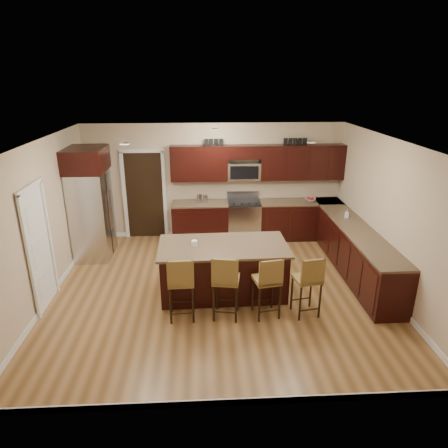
{
  "coord_description": "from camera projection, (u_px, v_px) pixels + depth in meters",
  "views": [
    {
      "loc": [
        -0.28,
        -6.43,
        3.69
      ],
      "look_at": [
        0.1,
        0.4,
        1.14
      ],
      "focal_mm": 32.0,
      "sensor_mm": 36.0,
      "label": 1
    }
  ],
  "objects": [
    {
      "name": "floor",
      "position": [
        220.0,
        290.0,
        7.32
      ],
      "size": [
        6.0,
        6.0,
        0.0
      ],
      "primitive_type": "plane",
      "color": "olive",
      "rests_on": "ground"
    },
    {
      "name": "ceiling",
      "position": [
        219.0,
        142.0,
        6.38
      ],
      "size": [
        6.0,
        6.0,
        0.0
      ],
      "primitive_type": "plane",
      "rotation": [
        3.14,
        0.0,
        0.0
      ],
      "color": "silver",
      "rests_on": "wall_back"
    },
    {
      "name": "wall_back",
      "position": [
        214.0,
        181.0,
        9.43
      ],
      "size": [
        6.0,
        0.0,
        6.0
      ],
      "primitive_type": "plane",
      "rotation": [
        1.57,
        0.0,
        0.0
      ],
      "color": "#C5AF8E",
      "rests_on": "floor"
    },
    {
      "name": "wall_left",
      "position": [
        41.0,
        224.0,
        6.7
      ],
      "size": [
        0.0,
        5.5,
        5.5
      ],
      "primitive_type": "plane",
      "rotation": [
        1.57,
        0.0,
        1.57
      ],
      "color": "#C5AF8E",
      "rests_on": "floor"
    },
    {
      "name": "wall_right",
      "position": [
        390.0,
        218.0,
        7.01
      ],
      "size": [
        0.0,
        5.5,
        5.5
      ],
      "primitive_type": "plane",
      "rotation": [
        1.57,
        0.0,
        -1.57
      ],
      "color": "#C5AF8E",
      "rests_on": "floor"
    },
    {
      "name": "base_cabinets",
      "position": [
        304.0,
        235.0,
        8.61
      ],
      "size": [
        4.02,
        3.96,
        0.92
      ],
      "color": "black",
      "rests_on": "floor"
    },
    {
      "name": "upper_cabinets",
      "position": [
        260.0,
        162.0,
        9.15
      ],
      "size": [
        4.0,
        0.33,
        0.8
      ],
      "color": "black",
      "rests_on": "wall_back"
    },
    {
      "name": "range",
      "position": [
        244.0,
        220.0,
        9.49
      ],
      "size": [
        0.76,
        0.64,
        1.11
      ],
      "color": "silver",
      "rests_on": "floor"
    },
    {
      "name": "microwave",
      "position": [
        244.0,
        171.0,
        9.23
      ],
      "size": [
        0.76,
        0.31,
        0.4
      ],
      "primitive_type": "cube",
      "color": "silver",
      "rests_on": "upper_cabinets"
    },
    {
      "name": "doorway",
      "position": [
        145.0,
        196.0,
        9.44
      ],
      "size": [
        0.85,
        0.03,
        2.06
      ],
      "primitive_type": "cube",
      "color": "black",
      "rests_on": "floor"
    },
    {
      "name": "pantry_door",
      "position": [
        39.0,
        250.0,
        6.53
      ],
      "size": [
        0.03,
        0.8,
        2.04
      ],
      "primitive_type": "cube",
      "color": "white",
      "rests_on": "floor"
    },
    {
      "name": "letter_decor",
      "position": [
        254.0,
        142.0,
        8.99
      ],
      "size": [
        2.2,
        0.03,
        0.15
      ],
      "primitive_type": null,
      "color": "black",
      "rests_on": "upper_cabinets"
    },
    {
      "name": "island",
      "position": [
        223.0,
        270.0,
        7.12
      ],
      "size": [
        2.28,
        1.23,
        0.92
      ],
      "rotation": [
        0.0,
        0.0,
        0.02
      ],
      "color": "black",
      "rests_on": "floor"
    },
    {
      "name": "stool_left",
      "position": [
        181.0,
        282.0,
        6.21
      ],
      "size": [
        0.42,
        0.42,
        1.1
      ],
      "rotation": [
        0.0,
        0.0,
        0.04
      ],
      "color": "olive",
      "rests_on": "floor"
    },
    {
      "name": "stool_mid",
      "position": [
        226.0,
        280.0,
        6.24
      ],
      "size": [
        0.48,
        0.48,
        1.1
      ],
      "rotation": [
        0.0,
        0.0,
        -0.17
      ],
      "color": "olive",
      "rests_on": "floor"
    },
    {
      "name": "stool_right",
      "position": [
        268.0,
        281.0,
        6.29
      ],
      "size": [
        0.46,
        0.46,
        1.06
      ],
      "rotation": [
        0.0,
        0.0,
        0.19
      ],
      "color": "olive",
      "rests_on": "floor"
    },
    {
      "name": "refrigerator",
      "position": [
        91.0,
        203.0,
        8.32
      ],
      "size": [
        0.79,
        1.0,
        2.35
      ],
      "color": "silver",
      "rests_on": "floor"
    },
    {
      "name": "floor_mat",
      "position": [
        237.0,
        252.0,
        8.89
      ],
      "size": [
        1.02,
        0.79,
        0.01
      ],
      "primitive_type": "cube",
      "rotation": [
        0.0,
        0.0,
        0.22
      ],
      "color": "brown",
      "rests_on": "floor"
    },
    {
      "name": "fruit_bowl",
      "position": [
        310.0,
        200.0,
        9.4
      ],
      "size": [
        0.32,
        0.32,
        0.06
      ],
      "primitive_type": "imported",
      "rotation": [
        0.0,
        0.0,
        -0.24
      ],
      "color": "silver",
      "rests_on": "base_cabinets"
    },
    {
      "name": "soap_bottle",
      "position": [
        347.0,
        214.0,
        8.27
      ],
      "size": [
        0.1,
        0.1,
        0.17
      ],
      "primitive_type": "imported",
      "rotation": [
        0.0,
        0.0,
        -0.41
      ],
      "color": "#B2B2B2",
      "rests_on": "base_cabinets"
    },
    {
      "name": "canister_tall",
      "position": [
        200.0,
        198.0,
        9.24
      ],
      "size": [
        0.12,
        0.12,
        0.21
      ],
      "primitive_type": "cylinder",
      "color": "silver",
      "rests_on": "base_cabinets"
    },
    {
      "name": "canister_short",
      "position": [
        205.0,
        199.0,
        9.25
      ],
      "size": [
        0.11,
        0.11,
        0.18
      ],
      "primitive_type": "cylinder",
      "color": "silver",
      "rests_on": "base_cabinets"
    },
    {
      "name": "island_jar",
      "position": [
        194.0,
        243.0,
        6.91
      ],
      "size": [
        0.1,
        0.1,
        0.1
      ],
      "primitive_type": "cylinder",
      "color": "white",
      "rests_on": "island"
    },
    {
      "name": "stool_extra",
      "position": [
        309.0,
        279.0,
        6.32
      ],
      "size": [
        0.46,
        0.46,
        1.06
      ],
      "rotation": [
        0.0,
        0.0,
        0.19
      ],
      "color": "olive",
      "rests_on": "floor"
    }
  ]
}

